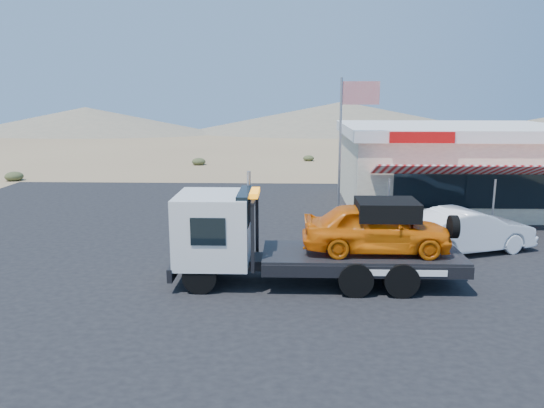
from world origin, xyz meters
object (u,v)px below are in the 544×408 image
(tow_truck, at_px, (309,234))
(jerky_store, at_px, (451,165))
(flagpole, at_px, (346,135))
(white_sedan, at_px, (468,230))

(tow_truck, relative_size, jerky_store, 0.78)
(flagpole, bearing_deg, jerky_store, 38.79)
(tow_truck, relative_size, white_sedan, 1.76)
(jerky_store, bearing_deg, tow_truck, -123.08)
(white_sedan, bearing_deg, flagpole, 29.17)
(white_sedan, height_order, jerky_store, jerky_store)
(white_sedan, distance_m, flagpole, 5.99)
(tow_truck, height_order, white_sedan, tow_truck)
(white_sedan, distance_m, jerky_store, 8.14)
(tow_truck, bearing_deg, jerky_store, 56.92)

